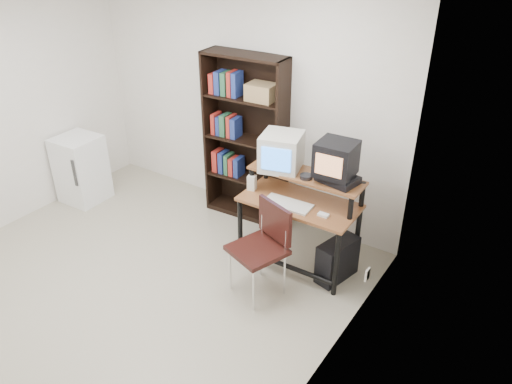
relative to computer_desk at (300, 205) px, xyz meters
The scene contains 18 objects.
floor 1.89m from the computer_desk, 131.59° to the right, with size 4.00×4.00×0.01m, color #B4AC95.
ceiling 2.61m from the computer_desk, 131.59° to the right, with size 4.00×4.00×0.01m, color white.
back_wall 1.49m from the computer_desk, 149.87° to the left, with size 4.00×0.01×2.60m, color silver.
right_wall 1.68m from the computer_desk, 57.89° to the right, with size 0.01×4.00×2.60m, color silver.
computer_desk is the anchor object (origin of this frame).
crt_monitor 0.55m from the computer_desk, 162.16° to the left, with size 0.47×0.47×0.36m.
vcr 0.47m from the computer_desk, 20.30° to the left, with size 0.36×0.26×0.08m, color black.
crt_tv 0.61m from the computer_desk, 22.80° to the left, with size 0.36×0.36×0.32m.
cd_spindle 0.32m from the computer_desk, 21.79° to the left, with size 0.12×0.12×0.05m, color #26262B.
keyboard 0.16m from the computer_desk, 113.03° to the right, with size 0.47×0.21×0.04m, color beige.
mousepad 0.35m from the computer_desk, 18.52° to the right, with size 0.22×0.18×0.01m, color black.
mouse 0.35m from the computer_desk, 22.48° to the right, with size 0.10×0.06×0.03m, color white.
desk_speaker 0.54m from the computer_desk, behind, with size 0.08×0.07×0.17m, color beige.
pc_tower 0.65m from the computer_desk, ahead, with size 0.20×0.45×0.42m, color black.
school_chair 0.57m from the computer_desk, 96.46° to the right, with size 0.57×0.57×0.90m.
bookshelf 1.18m from the computer_desk, 151.85° to the left, with size 0.98×0.38×1.92m.
mini_fridge 2.92m from the computer_desk, behind, with size 0.51×0.51×0.83m.
wall_outlet 0.92m from the computer_desk, 11.76° to the right, with size 0.02×0.08×0.12m, color beige.
Camera 1 is at (3.14, -2.41, 3.18)m, focal length 35.00 mm.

